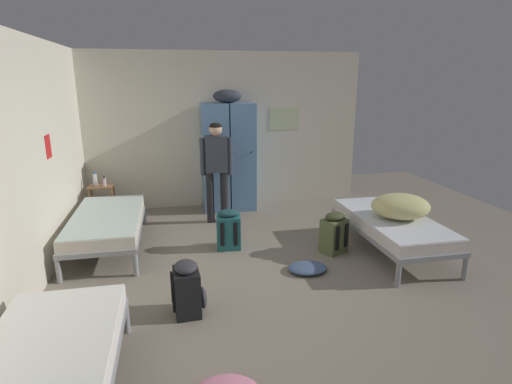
# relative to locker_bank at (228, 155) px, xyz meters

# --- Properties ---
(ground_plane) EXTENTS (9.54, 9.54, 0.00)m
(ground_plane) POSITION_rel_locker_bank_xyz_m (-0.01, -2.70, -0.97)
(ground_plane) COLOR gray
(room_backdrop) EXTENTS (4.92, 6.02, 2.70)m
(room_backdrop) POSITION_rel_locker_bank_xyz_m (-1.34, -1.34, 0.38)
(room_backdrop) COLOR beige
(room_backdrop) RESTS_ON ground_plane
(locker_bank) EXTENTS (0.90, 0.55, 2.07)m
(locker_bank) POSITION_rel_locker_bank_xyz_m (0.00, 0.00, 0.00)
(locker_bank) COLOR #5B84B2
(locker_bank) RESTS_ON ground_plane
(shelf_unit) EXTENTS (0.38, 0.30, 0.57)m
(shelf_unit) POSITION_rel_locker_bank_xyz_m (-2.11, -0.17, -0.62)
(shelf_unit) COLOR brown
(shelf_unit) RESTS_ON ground_plane
(bed_right) EXTENTS (0.90, 1.90, 0.49)m
(bed_right) POSITION_rel_locker_bank_xyz_m (1.84, -2.32, -0.59)
(bed_right) COLOR gray
(bed_right) RESTS_ON ground_plane
(bed_left_front) EXTENTS (0.90, 1.90, 0.49)m
(bed_left_front) POSITION_rel_locker_bank_xyz_m (-1.86, -4.43, -0.59)
(bed_left_front) COLOR gray
(bed_left_front) RESTS_ON ground_plane
(bed_left_rear) EXTENTS (0.90, 1.90, 0.49)m
(bed_left_rear) POSITION_rel_locker_bank_xyz_m (-1.86, -1.45, -0.59)
(bed_left_rear) COLOR gray
(bed_left_rear) RESTS_ON ground_plane
(bedding_heap) EXTENTS (0.75, 0.67, 0.31)m
(bedding_heap) POSITION_rel_locker_bank_xyz_m (1.91, -2.37, -0.33)
(bedding_heap) COLOR #D1C67F
(bedding_heap) RESTS_ON bed_right
(person_traveler) EXTENTS (0.50, 0.22, 1.60)m
(person_traveler) POSITION_rel_locker_bank_xyz_m (-0.28, -0.67, -0.01)
(person_traveler) COLOR black
(person_traveler) RESTS_ON ground_plane
(water_bottle) EXTENTS (0.06, 0.06, 0.23)m
(water_bottle) POSITION_rel_locker_bank_xyz_m (-2.19, -0.15, -0.30)
(water_bottle) COLOR white
(water_bottle) RESTS_ON shelf_unit
(lotion_bottle) EXTENTS (0.05, 0.05, 0.16)m
(lotion_bottle) POSITION_rel_locker_bank_xyz_m (-2.04, -0.21, -0.33)
(lotion_bottle) COLOR beige
(lotion_bottle) RESTS_ON shelf_unit
(backpack_black) EXTENTS (0.35, 0.33, 0.55)m
(backpack_black) POSITION_rel_locker_bank_xyz_m (-0.88, -3.30, -0.71)
(backpack_black) COLOR black
(backpack_black) RESTS_ON ground_plane
(backpack_teal) EXTENTS (0.35, 0.36, 0.55)m
(backpack_teal) POSITION_rel_locker_bank_xyz_m (-0.26, -1.77, -0.71)
(backpack_teal) COLOR #23666B
(backpack_teal) RESTS_ON ground_plane
(backpack_olive) EXTENTS (0.40, 0.41, 0.55)m
(backpack_olive) POSITION_rel_locker_bank_xyz_m (1.08, -2.18, -0.71)
(backpack_olive) COLOR #566038
(backpack_olive) RESTS_ON ground_plane
(clothes_pile_denim) EXTENTS (0.47, 0.38, 0.09)m
(clothes_pile_denim) POSITION_rel_locker_bank_xyz_m (0.57, -2.67, -0.93)
(clothes_pile_denim) COLOR #42567A
(clothes_pile_denim) RESTS_ON ground_plane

